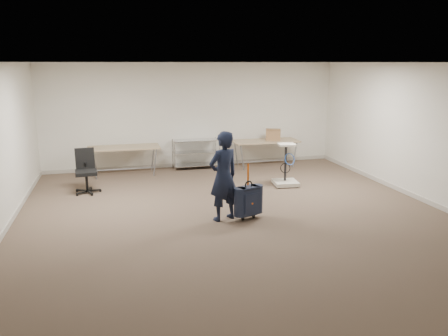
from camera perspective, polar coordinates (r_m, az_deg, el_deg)
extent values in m
plane|color=#4F4030|center=(8.01, 1.97, -6.88)|extent=(9.00, 9.00, 0.00)
plane|color=silver|center=(11.97, -4.05, 6.83)|extent=(8.00, 0.00, 8.00)
plane|color=silver|center=(3.71, 22.28, -9.62)|extent=(8.00, 0.00, 8.00)
plane|color=silver|center=(9.55, 25.80, 3.80)|extent=(0.00, 9.00, 9.00)
plane|color=silver|center=(7.51, 2.15, 13.58)|extent=(8.00, 8.00, 0.00)
cube|color=#B8B2A5|center=(12.20, -3.93, 0.51)|extent=(8.00, 0.02, 0.10)
cube|color=#B8B2A5|center=(7.93, -27.24, -8.27)|extent=(0.02, 9.00, 0.10)
cube|color=#B8B2A5|center=(9.84, 24.95, -3.96)|extent=(0.02, 9.00, 0.10)
cube|color=tan|center=(11.35, -12.97, 2.63)|extent=(1.80, 0.75, 0.03)
cylinder|color=gray|center=(11.46, -12.82, -0.13)|extent=(1.50, 0.02, 0.02)
cylinder|color=gray|center=(11.14, -16.68, 0.28)|extent=(0.13, 0.04, 0.69)
cylinder|color=gray|center=(11.17, -8.98, 0.72)|extent=(0.13, 0.04, 0.69)
cylinder|color=gray|center=(11.72, -16.58, 0.93)|extent=(0.13, 0.04, 0.69)
cylinder|color=gray|center=(11.75, -9.27, 1.35)|extent=(0.13, 0.04, 0.69)
cube|color=tan|center=(12.04, 5.44, 3.53)|extent=(1.80, 0.75, 0.03)
cylinder|color=gray|center=(12.15, 5.38, 0.91)|extent=(1.50, 0.02, 0.02)
cylinder|color=gray|center=(11.60, 2.40, 1.35)|extent=(0.13, 0.04, 0.69)
cylinder|color=gray|center=(12.10, 9.22, 1.71)|extent=(0.13, 0.04, 0.69)
cylinder|color=gray|center=(12.16, 1.59, 1.93)|extent=(0.13, 0.04, 0.69)
cylinder|color=gray|center=(12.64, 8.15, 2.25)|extent=(0.13, 0.04, 0.69)
cylinder|color=#BBBEC2|center=(11.53, -6.43, 1.48)|extent=(0.02, 0.02, 0.80)
cylinder|color=#BBBEC2|center=(11.75, -0.62, 1.79)|extent=(0.02, 0.02, 0.80)
cylinder|color=#BBBEC2|center=(11.97, -6.73, 1.91)|extent=(0.02, 0.02, 0.80)
cylinder|color=#BBBEC2|center=(12.18, -1.13, 2.21)|extent=(0.02, 0.02, 0.80)
cube|color=#BBBEC2|center=(11.91, -3.68, 0.44)|extent=(1.20, 0.45, 0.02)
cube|color=#BBBEC2|center=(11.83, -3.71, 2.09)|extent=(1.20, 0.45, 0.02)
cube|color=#BBBEC2|center=(11.77, -3.73, 3.67)|extent=(1.20, 0.45, 0.01)
imported|color=black|center=(7.82, -0.07, -1.09)|extent=(0.70, 0.59, 1.64)
cube|color=black|center=(7.97, 3.20, -4.25)|extent=(0.43, 0.33, 0.52)
cube|color=black|center=(8.07, 3.09, -6.08)|extent=(0.37, 0.25, 0.03)
cylinder|color=black|center=(8.01, 2.47, -6.62)|extent=(0.05, 0.07, 0.07)
cylinder|color=black|center=(8.14, 3.87, -6.30)|extent=(0.05, 0.07, 0.07)
torus|color=black|center=(7.88, 3.23, -2.23)|extent=(0.16, 0.07, 0.16)
cube|color=#EC5A0C|center=(7.85, 3.16, -0.86)|extent=(0.04, 0.02, 0.40)
cylinder|color=black|center=(10.12, -17.40, -2.86)|extent=(0.59, 0.59, 0.09)
cylinder|color=black|center=(10.06, -17.48, -1.77)|extent=(0.06, 0.06, 0.39)
cube|color=black|center=(10.01, -17.57, -0.57)|extent=(0.49, 0.49, 0.08)
cube|color=black|center=(10.16, -17.72, 1.21)|extent=(0.42, 0.09, 0.47)
cube|color=beige|center=(10.32, 8.03, -1.92)|extent=(0.59, 0.59, 0.09)
cylinder|color=black|center=(10.07, 7.35, -2.56)|extent=(0.06, 0.06, 0.04)
cylinder|color=black|center=(10.26, 8.01, 0.72)|extent=(0.05, 0.05, 0.86)
cube|color=beige|center=(10.12, 8.20, 3.04)|extent=(0.41, 0.36, 0.04)
torus|color=blue|center=(10.13, 8.61, 1.16)|extent=(0.29, 0.14, 0.27)
cube|color=#9C8248|center=(12.10, 6.43, 4.36)|extent=(0.47, 0.41, 0.30)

